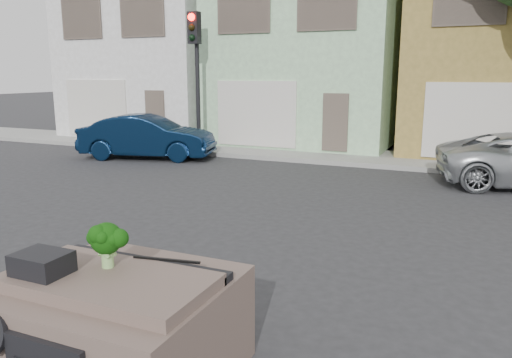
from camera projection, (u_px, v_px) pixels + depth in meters
The scene contains 10 objects.
ground_plane at pixel (251, 269), 7.59m from camera, with size 120.00×120.00×0.00m, color #303033.
sidewalk at pixel (378, 159), 16.96m from camera, with size 40.00×3.00×0.15m, color gray.
townhouse_white at pixel (168, 55), 24.13m from camera, with size 7.20×8.20×7.55m, color white.
townhouse_mint at pixel (317, 53), 21.16m from camera, with size 7.20×8.20×7.55m, color #A9D8A6.
navy_sedan at pixel (148, 158), 17.49m from camera, with size 1.60×4.60×1.52m, color #081932.
traffic_signal at pixel (196, 84), 18.13m from camera, with size 0.40×0.40×5.10m, color black.
car_dashboard at pixel (122, 325), 4.79m from camera, with size 2.00×1.80×1.12m, color brown.
instrument_hump at pixel (42, 263), 4.57m from camera, with size 0.48×0.38×0.20m, color black.
wiper_arm at pixel (166, 260), 4.90m from camera, with size 0.70×0.03×0.02m, color black.
broccoli at pixel (107, 245), 4.70m from camera, with size 0.37×0.37×0.45m, color #0D3607.
Camera 1 is at (2.96, -6.49, 2.93)m, focal length 35.00 mm.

